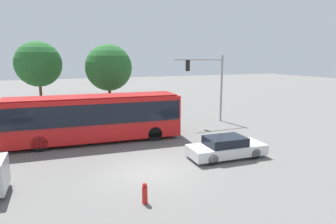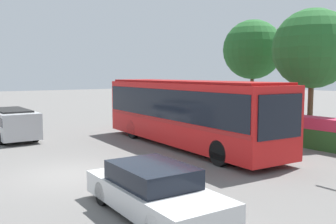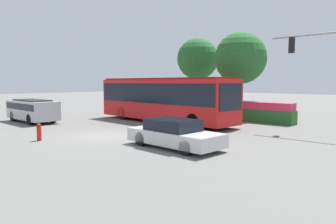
% 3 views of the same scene
% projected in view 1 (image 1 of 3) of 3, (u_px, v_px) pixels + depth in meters
% --- Properties ---
extents(ground_plane, '(140.00, 140.00, 0.00)m').
position_uv_depth(ground_plane, '(150.00, 171.00, 14.57)').
color(ground_plane, slate).
extents(city_bus, '(11.85, 3.31, 3.18)m').
position_uv_depth(city_bus, '(94.00, 116.00, 19.40)').
color(city_bus, red).
rests_on(city_bus, ground).
extents(sedan_foreground, '(4.55, 1.98, 1.24)m').
position_uv_depth(sedan_foreground, '(226.00, 147.00, 16.48)').
color(sedan_foreground, silver).
rests_on(sedan_foreground, ground).
extents(traffic_light_pole, '(4.69, 0.24, 5.92)m').
position_uv_depth(traffic_light_pole, '(211.00, 79.00, 25.06)').
color(traffic_light_pole, gray).
rests_on(traffic_light_pole, ground).
extents(flowering_hedge, '(9.34, 1.03, 1.46)m').
position_uv_depth(flowering_hedge, '(121.00, 115.00, 25.04)').
color(flowering_hedge, '#286028').
rests_on(flowering_hedge, ground).
extents(street_tree_left, '(4.01, 4.01, 7.16)m').
position_uv_depth(street_tree_left, '(38.00, 64.00, 25.21)').
color(street_tree_left, brown).
rests_on(street_tree_left, ground).
extents(street_tree_centre, '(4.18, 4.18, 6.91)m').
position_uv_depth(street_tree_centre, '(109.00, 68.00, 25.71)').
color(street_tree_centre, brown).
rests_on(street_tree_centre, ground).
extents(fire_hydrant, '(0.22, 0.22, 0.86)m').
position_uv_depth(fire_hydrant, '(145.00, 194.00, 11.27)').
color(fire_hydrant, red).
rests_on(fire_hydrant, ground).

